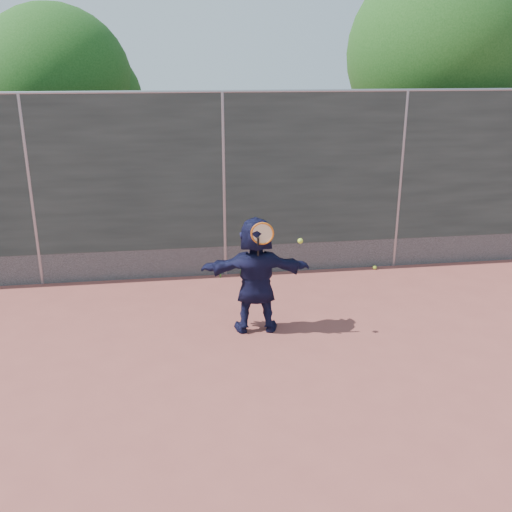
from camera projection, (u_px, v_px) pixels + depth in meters
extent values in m
plane|color=#9E4C42|center=(255.00, 382.00, 6.45)|extent=(80.00, 80.00, 0.00)
imported|color=#131535|center=(256.00, 275.00, 7.47)|extent=(1.49, 0.58, 1.57)
sphere|color=#BADE31|center=(375.00, 267.00, 9.93)|extent=(0.07, 0.07, 0.07)
cube|color=#38423D|center=(224.00, 172.00, 9.16)|extent=(20.00, 0.04, 2.50)
cube|color=slate|center=(225.00, 260.00, 9.64)|extent=(20.00, 0.03, 0.50)
cylinder|color=gray|center=(222.00, 92.00, 8.76)|extent=(20.00, 0.05, 0.05)
cylinder|color=gray|center=(31.00, 193.00, 8.82)|extent=(0.06, 0.06, 3.00)
cylinder|color=gray|center=(224.00, 188.00, 9.24)|extent=(0.06, 0.06, 3.00)
cylinder|color=gray|center=(400.00, 182.00, 9.66)|extent=(0.06, 0.06, 3.00)
torus|color=#C35912|center=(262.00, 233.00, 7.09)|extent=(0.29, 0.06, 0.29)
cylinder|color=beige|center=(262.00, 233.00, 7.09)|extent=(0.25, 0.04, 0.25)
cylinder|color=black|center=(258.00, 248.00, 7.17)|extent=(0.04, 0.13, 0.33)
sphere|color=#BADE31|center=(300.00, 241.00, 7.13)|extent=(0.07, 0.07, 0.07)
cylinder|color=#382314|center=(427.00, 169.00, 11.99)|extent=(0.28, 0.28, 2.60)
sphere|color=#23561C|center=(438.00, 54.00, 11.25)|extent=(3.60, 3.60, 3.60)
sphere|color=#23561C|center=(465.00, 72.00, 11.66)|extent=(2.52, 2.52, 2.52)
cylinder|color=#382314|center=(66.00, 181.00, 11.76)|extent=(0.28, 0.28, 2.20)
sphere|color=#23561C|center=(55.00, 84.00, 11.14)|extent=(3.00, 3.00, 3.00)
sphere|color=#23561C|center=(90.00, 99.00, 11.51)|extent=(2.10, 2.10, 2.10)
cone|color=#387226|center=(241.00, 268.00, 9.61)|extent=(0.03, 0.03, 0.26)
cone|color=#387226|center=(258.00, 266.00, 9.66)|extent=(0.03, 0.03, 0.30)
cone|color=#387226|center=(220.00, 271.00, 9.54)|extent=(0.03, 0.03, 0.22)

